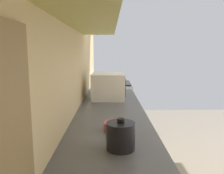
{
  "coord_description": "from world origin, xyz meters",
  "views": [
    {
      "loc": [
        -1.88,
        1.39,
        1.42
      ],
      "look_at": [
        -0.27,
        1.38,
        1.16
      ],
      "focal_mm": 35.86,
      "sensor_mm": 36.0,
      "label": 1
    }
  ],
  "objects_px": {
    "microwave": "(108,86)",
    "bowl": "(119,126)",
    "oven_range": "(112,109)",
    "kettle": "(121,136)"
  },
  "relations": [
    {
      "from": "microwave",
      "to": "kettle",
      "type": "bearing_deg",
      "value": -176.74
    },
    {
      "from": "bowl",
      "to": "kettle",
      "type": "relative_size",
      "value": 0.92
    },
    {
      "from": "oven_range",
      "to": "kettle",
      "type": "distance_m",
      "value": 2.56
    },
    {
      "from": "microwave",
      "to": "kettle",
      "type": "height_order",
      "value": "microwave"
    },
    {
      "from": "bowl",
      "to": "oven_range",
      "type": "bearing_deg",
      "value": 0.89
    },
    {
      "from": "microwave",
      "to": "bowl",
      "type": "relative_size",
      "value": 2.35
    },
    {
      "from": "oven_range",
      "to": "bowl",
      "type": "height_order",
      "value": "oven_range"
    },
    {
      "from": "oven_range",
      "to": "kettle",
      "type": "height_order",
      "value": "oven_range"
    },
    {
      "from": "microwave",
      "to": "bowl",
      "type": "bearing_deg",
      "value": -175.81
    },
    {
      "from": "kettle",
      "to": "oven_range",
      "type": "bearing_deg",
      "value": 0.78
    }
  ]
}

